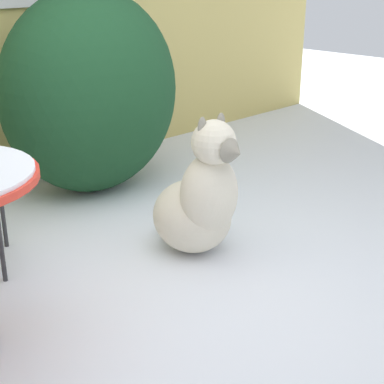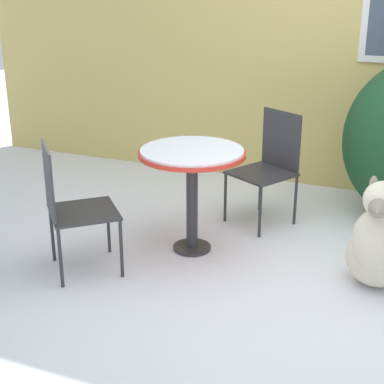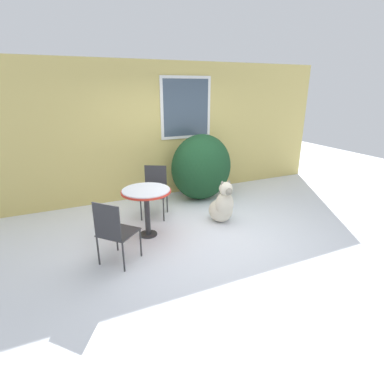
% 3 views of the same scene
% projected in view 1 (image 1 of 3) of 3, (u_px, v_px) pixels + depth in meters
% --- Properties ---
extents(ground_plane, '(16.00, 16.00, 0.00)m').
position_uv_depth(ground_plane, '(177.00, 304.00, 2.82)').
color(ground_plane, white).
extents(shrub_left, '(1.32, 0.96, 1.40)m').
position_uv_depth(shrub_left, '(91.00, 92.00, 4.03)').
color(shrub_left, '#194223').
rests_on(shrub_left, ground_plane).
extents(dog, '(0.45, 0.69, 0.81)m').
position_uv_depth(dog, '(199.00, 202.00, 3.22)').
color(dog, beige).
rests_on(dog, ground_plane).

